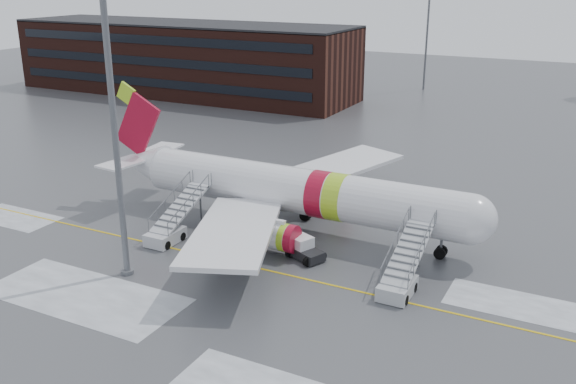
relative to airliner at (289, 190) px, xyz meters
The scene contains 8 objects.
ground 7.78m from the airliner, 95.80° to the right, with size 260.00×260.00×0.00m, color #494C4F.
airliner is the anchor object (origin of this frame).
airstair_fwd 13.78m from the airliner, 28.78° to the right, with size 2.05×7.70×3.48m.
airstair_aft 10.13m from the airliner, 138.42° to the right, with size 2.05×7.70×3.48m.
pushback_tug 6.70m from the airliner, 51.87° to the right, with size 3.24×2.90×1.64m.
light_mast_near 17.26m from the airliner, 116.09° to the right, with size 1.20×1.20×24.64m.
terminal_building 66.36m from the airliner, 133.58° to the left, with size 62.00×16.11×12.30m.
light_mast_far_n 72.34m from the airliner, 96.99° to the left, with size 1.20×1.20×24.25m.
Camera 1 is at (23.72, -37.85, 20.61)m, focal length 40.00 mm.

